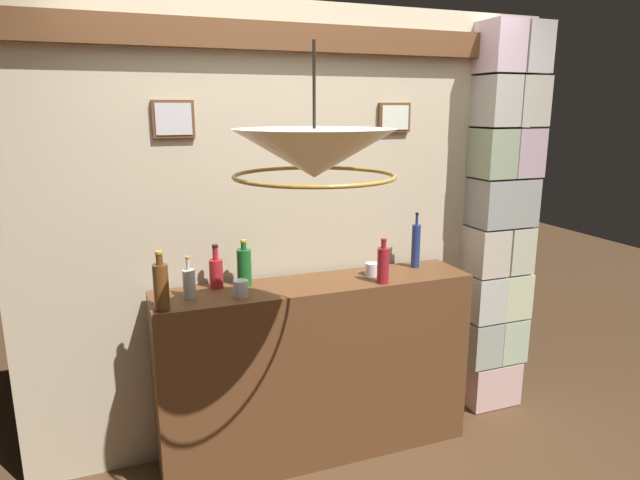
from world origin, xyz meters
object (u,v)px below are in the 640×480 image
liquor_bottle_whiskey (189,283)px  liquor_bottle_tequila (161,286)px  liquor_bottle_scotch (244,267)px  liquor_bottle_vodka (416,245)px  liquor_bottle_brandy (383,265)px  pendant_lamp (314,155)px  liquor_bottle_vermouth (216,272)px  glass_tumbler_rocks (241,289)px  glass_tumbler_highball (372,269)px

liquor_bottle_whiskey → liquor_bottle_tequila: (-0.14, -0.13, 0.04)m
liquor_bottle_scotch → liquor_bottle_vodka: size_ratio=0.76×
liquor_bottle_brandy → pendant_lamp: pendant_lamp is taller
liquor_bottle_scotch → liquor_bottle_vermouth: size_ratio=1.08×
liquor_bottle_brandy → liquor_bottle_vermouth: size_ratio=1.06×
glass_tumbler_rocks → pendant_lamp: pendant_lamp is taller
liquor_bottle_vermouth → liquor_bottle_tequila: bearing=-140.7°
liquor_bottle_brandy → glass_tumbler_highball: liquor_bottle_brandy is taller
liquor_bottle_whiskey → pendant_lamp: (0.40, -0.71, 0.67)m
pendant_lamp → liquor_bottle_vermouth: bearing=107.0°
liquor_bottle_vodka → glass_tumbler_rocks: (-1.09, -0.16, -0.09)m
liquor_bottle_scotch → glass_tumbler_highball: (0.72, -0.08, -0.07)m
liquor_bottle_scotch → liquor_bottle_vodka: (1.03, -0.02, 0.03)m
liquor_bottle_whiskey → pendant_lamp: bearing=-60.1°
liquor_bottle_vermouth → glass_tumbler_rocks: liquor_bottle_vermouth is taller
glass_tumbler_highball → pendant_lamp: size_ratio=0.13×
liquor_bottle_scotch → glass_tumbler_rocks: bearing=-109.0°
liquor_bottle_brandy → liquor_bottle_vermouth: bearing=164.2°
liquor_bottle_whiskey → liquor_bottle_vodka: bearing=3.2°
liquor_bottle_vermouth → liquor_bottle_vodka: bearing=-1.8°
liquor_bottle_vodka → liquor_bottle_vermouth: bearing=178.2°
liquor_bottle_vermouth → liquor_bottle_brandy: bearing=-15.8°
liquor_bottle_tequila → liquor_bottle_vermouth: 0.39m
glass_tumbler_rocks → pendant_lamp: size_ratio=0.14×
liquor_bottle_vodka → glass_tumbler_highball: bearing=-169.4°
liquor_bottle_tequila → glass_tumbler_highball: (1.17, 0.15, -0.08)m
liquor_bottle_brandy → glass_tumbler_rocks: 0.77m
glass_tumbler_highball → pendant_lamp: 1.19m
liquor_bottle_whiskey → liquor_bottle_vermouth: size_ratio=0.92×
glass_tumbler_highball → glass_tumbler_rocks: bearing=-172.9°
liquor_bottle_whiskey → glass_tumbler_highball: 1.02m
liquor_bottle_whiskey → liquor_bottle_scotch: 0.32m
liquor_bottle_tequila → liquor_bottle_vodka: bearing=8.1°
liquor_bottle_brandy → liquor_bottle_vermouth: liquor_bottle_brandy is taller
liquor_bottle_whiskey → glass_tumbler_rocks: size_ratio=2.47×
liquor_bottle_whiskey → glass_tumbler_rocks: bearing=-18.2°
glass_tumbler_rocks → glass_tumbler_highball: 0.78m
liquor_bottle_scotch → liquor_bottle_vermouth: 0.15m
liquor_bottle_whiskey → liquor_bottle_brandy: liquor_bottle_brandy is taller
liquor_bottle_whiskey → liquor_bottle_vermouth: liquor_bottle_vermouth is taller
liquor_bottle_vermouth → glass_tumbler_highball: 0.87m
liquor_bottle_scotch → glass_tumbler_highball: liquor_bottle_scotch is taller
glass_tumbler_highball → pendant_lamp: bearing=-130.4°
liquor_bottle_brandy → glass_tumbler_highball: (0.01, 0.15, -0.07)m
liquor_bottle_tequila → liquor_bottle_brandy: size_ratio=1.16×
liquor_bottle_vodka → glass_tumbler_rocks: size_ratio=3.83×
liquor_bottle_tequila → liquor_bottle_vermouth: bearing=39.3°
liquor_bottle_tequila → glass_tumbler_rocks: size_ratio=3.32×
liquor_bottle_vodka → pendant_lamp: 1.36m
liquor_bottle_scotch → liquor_bottle_tequila: size_ratio=0.88×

